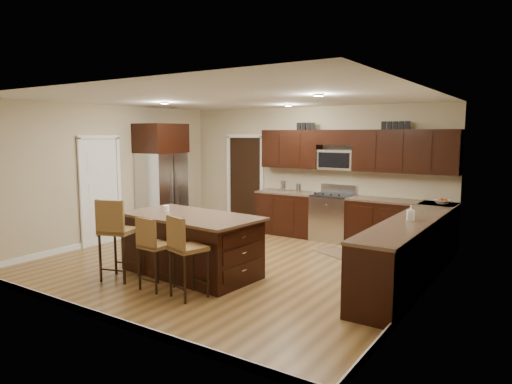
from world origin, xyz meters
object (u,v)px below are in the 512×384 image
Objects in this scene: stool_mid at (153,245)px; stool_left at (116,230)px; stool_right at (184,247)px; refrigerator at (162,178)px; range at (332,217)px; island at (191,246)px.

stool_left is at bearing -177.23° from stool_mid.
stool_right is (0.58, -0.00, 0.05)m from stool_mid.
refrigerator reaches higher than stool_left.
range is 3.68m from refrigerator.
stool_left is at bearing -57.17° from refrigerator.
range is at bearing 102.42° from stool_right.
refrigerator reaches higher than range.
range is 1.02× the size of stool_right.
stool_left is 1.19× the size of stool_mid.
stool_left is 0.75m from stool_mid.
stool_right is (0.64, -0.84, 0.25)m from island.
island is at bearing 33.86° from stool_left.
island is at bearing -105.26° from range.
range is at bearing 51.77° from stool_left.
stool_right reaches higher than stool_mid.
range is 4.20m from stool_mid.
stool_left is 3.21m from refrigerator.
range reaches higher than stool_mid.
island is 1.86× the size of stool_left.
stool_left reaches higher than range.
island is at bearing 96.04° from stool_mid.
range is 4.42m from stool_left.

